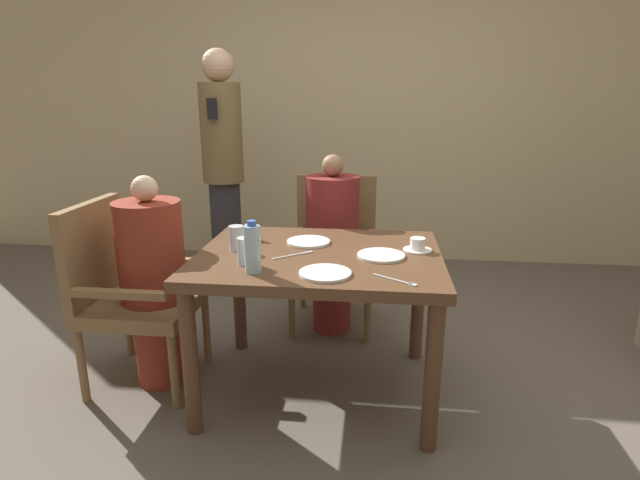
{
  "coord_description": "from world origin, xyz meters",
  "views": [
    {
      "loc": [
        0.26,
        -2.21,
        1.43
      ],
      "look_at": [
        0.0,
        0.04,
        0.78
      ],
      "focal_mm": 28.0,
      "sensor_mm": 36.0,
      "label": 1
    }
  ],
  "objects_px": {
    "chair_left_side": "(127,288)",
    "water_bottle": "(252,248)",
    "plate_main_left": "(308,242)",
    "glass_tall_near": "(237,238)",
    "diner_in_left_chair": "(153,280)",
    "glass_tall_mid": "(245,251)",
    "plate_main_right": "(381,255)",
    "diner_in_far_chair": "(332,243)",
    "chair_far_side": "(334,245)",
    "plate_dessert_center": "(325,273)",
    "teacup_with_saucer": "(418,246)",
    "standing_host": "(223,166)"
  },
  "relations": [
    {
      "from": "diner_in_far_chair",
      "to": "plate_main_left",
      "type": "xyz_separation_m",
      "value": [
        -0.07,
        -0.55,
        0.16
      ]
    },
    {
      "from": "plate_dessert_center",
      "to": "teacup_with_saucer",
      "type": "bearing_deg",
      "value": 43.17
    },
    {
      "from": "chair_left_side",
      "to": "diner_in_left_chair",
      "type": "relative_size",
      "value": 0.87
    },
    {
      "from": "plate_dessert_center",
      "to": "glass_tall_mid",
      "type": "xyz_separation_m",
      "value": [
        -0.36,
        0.1,
        0.05
      ]
    },
    {
      "from": "chair_left_side",
      "to": "plate_main_left",
      "type": "distance_m",
      "value": 0.94
    },
    {
      "from": "glass_tall_mid",
      "to": "diner_in_left_chair",
      "type": "bearing_deg",
      "value": 159.72
    },
    {
      "from": "chair_left_side",
      "to": "chair_far_side",
      "type": "xyz_separation_m",
      "value": [
        0.97,
        0.85,
        0.0
      ]
    },
    {
      "from": "chair_left_side",
      "to": "chair_far_side",
      "type": "distance_m",
      "value": 1.29
    },
    {
      "from": "standing_host",
      "to": "plate_dessert_center",
      "type": "bearing_deg",
      "value": -60.59
    },
    {
      "from": "teacup_with_saucer",
      "to": "water_bottle",
      "type": "relative_size",
      "value": 0.62
    },
    {
      "from": "diner_in_far_chair",
      "to": "teacup_with_saucer",
      "type": "height_order",
      "value": "diner_in_far_chair"
    },
    {
      "from": "standing_host",
      "to": "teacup_with_saucer",
      "type": "bearing_deg",
      "value": -43.62
    },
    {
      "from": "diner_in_far_chair",
      "to": "chair_far_side",
      "type": "bearing_deg",
      "value": 90.0
    },
    {
      "from": "chair_far_side",
      "to": "plate_dessert_center",
      "type": "distance_m",
      "value": 1.17
    },
    {
      "from": "water_bottle",
      "to": "glass_tall_mid",
      "type": "distance_m",
      "value": 0.12
    },
    {
      "from": "chair_left_side",
      "to": "plate_dessert_center",
      "type": "relative_size",
      "value": 4.32
    },
    {
      "from": "diner_in_left_chair",
      "to": "glass_tall_mid",
      "type": "height_order",
      "value": "diner_in_left_chair"
    },
    {
      "from": "teacup_with_saucer",
      "to": "glass_tall_mid",
      "type": "relative_size",
      "value": 1.14
    },
    {
      "from": "water_bottle",
      "to": "glass_tall_near",
      "type": "distance_m",
      "value": 0.34
    },
    {
      "from": "water_bottle",
      "to": "glass_tall_mid",
      "type": "height_order",
      "value": "water_bottle"
    },
    {
      "from": "teacup_with_saucer",
      "to": "glass_tall_near",
      "type": "height_order",
      "value": "glass_tall_near"
    },
    {
      "from": "chair_left_side",
      "to": "plate_main_right",
      "type": "height_order",
      "value": "chair_left_side"
    },
    {
      "from": "plate_main_right",
      "to": "teacup_with_saucer",
      "type": "bearing_deg",
      "value": 32.74
    },
    {
      "from": "plate_main_right",
      "to": "diner_in_far_chair",
      "type": "bearing_deg",
      "value": 111.55
    },
    {
      "from": "chair_left_side",
      "to": "water_bottle",
      "type": "xyz_separation_m",
      "value": [
        0.73,
        -0.29,
        0.32
      ]
    },
    {
      "from": "plate_main_left",
      "to": "teacup_with_saucer",
      "type": "bearing_deg",
      "value": -7.89
    },
    {
      "from": "plate_main_left",
      "to": "standing_host",
      "type": "bearing_deg",
      "value": 123.7
    },
    {
      "from": "glass_tall_near",
      "to": "glass_tall_mid",
      "type": "height_order",
      "value": "same"
    },
    {
      "from": "diner_in_far_chair",
      "to": "teacup_with_saucer",
      "type": "relative_size",
      "value": 8.14
    },
    {
      "from": "chair_far_side",
      "to": "plate_dessert_center",
      "type": "height_order",
      "value": "chair_far_side"
    },
    {
      "from": "diner_in_far_chair",
      "to": "plate_main_left",
      "type": "relative_size",
      "value": 5.09
    },
    {
      "from": "plate_main_left",
      "to": "plate_dessert_center",
      "type": "xyz_separation_m",
      "value": [
        0.13,
        -0.45,
        0.0
      ]
    },
    {
      "from": "chair_far_side",
      "to": "diner_in_far_chair",
      "type": "distance_m",
      "value": 0.16
    },
    {
      "from": "plate_main_left",
      "to": "glass_tall_near",
      "type": "relative_size",
      "value": 1.83
    },
    {
      "from": "plate_main_right",
      "to": "plate_main_left",
      "type": "bearing_deg",
      "value": 152.92
    },
    {
      "from": "diner_in_left_chair",
      "to": "plate_dessert_center",
      "type": "distance_m",
      "value": 0.95
    },
    {
      "from": "plate_main_right",
      "to": "water_bottle",
      "type": "height_order",
      "value": "water_bottle"
    },
    {
      "from": "teacup_with_saucer",
      "to": "glass_tall_mid",
      "type": "distance_m",
      "value": 0.81
    },
    {
      "from": "diner_in_left_chair",
      "to": "chair_far_side",
      "type": "xyz_separation_m",
      "value": [
        0.83,
        0.85,
        -0.04
      ]
    },
    {
      "from": "standing_host",
      "to": "plate_main_right",
      "type": "bearing_deg",
      "value": -49.98
    },
    {
      "from": "plate_main_left",
      "to": "teacup_with_saucer",
      "type": "xyz_separation_m",
      "value": [
        0.53,
        -0.07,
        0.02
      ]
    },
    {
      "from": "glass_tall_mid",
      "to": "water_bottle",
      "type": "bearing_deg",
      "value": -59.16
    },
    {
      "from": "diner_in_far_chair",
      "to": "standing_host",
      "type": "bearing_deg",
      "value": 143.42
    },
    {
      "from": "chair_far_side",
      "to": "teacup_with_saucer",
      "type": "xyz_separation_m",
      "value": [
        0.46,
        -0.77,
        0.24
      ]
    },
    {
      "from": "diner_in_left_chair",
      "to": "diner_in_far_chair",
      "type": "xyz_separation_m",
      "value": [
        0.83,
        0.71,
        0.01
      ]
    },
    {
      "from": "diner_in_left_chair",
      "to": "water_bottle",
      "type": "height_order",
      "value": "diner_in_left_chair"
    },
    {
      "from": "chair_left_side",
      "to": "plate_main_left",
      "type": "height_order",
      "value": "chair_left_side"
    },
    {
      "from": "diner_in_left_chair",
      "to": "plate_main_right",
      "type": "distance_m",
      "value": 1.13
    },
    {
      "from": "plate_main_left",
      "to": "plate_dessert_center",
      "type": "relative_size",
      "value": 1.0
    },
    {
      "from": "chair_left_side",
      "to": "teacup_with_saucer",
      "type": "height_order",
      "value": "chair_left_side"
    }
  ]
}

